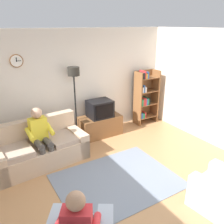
{
  "coord_description": "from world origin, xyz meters",
  "views": [
    {
      "loc": [
        -1.97,
        -2.75,
        2.79
      ],
      "look_at": [
        0.38,
        1.12,
        1.08
      ],
      "focal_mm": 37.57,
      "sensor_mm": 36.0,
      "label": 1
    }
  ],
  "objects_px": {
    "tv_stand": "(100,126)",
    "person_on_couch": "(40,134)",
    "person_in_left_armchair": "(79,223)",
    "couch": "(40,149)",
    "floor_lamp": "(74,84)",
    "bookshelf": "(145,97)",
    "tv": "(100,109)"
  },
  "relations": [
    {
      "from": "couch",
      "to": "person_in_left_armchair",
      "type": "distance_m",
      "value": 2.52
    },
    {
      "from": "tv",
      "to": "floor_lamp",
      "type": "bearing_deg",
      "value": 168.58
    },
    {
      "from": "floor_lamp",
      "to": "person_in_left_armchair",
      "type": "relative_size",
      "value": 1.65
    },
    {
      "from": "person_on_couch",
      "to": "floor_lamp",
      "type": "bearing_deg",
      "value": 33.7
    },
    {
      "from": "couch",
      "to": "floor_lamp",
      "type": "height_order",
      "value": "floor_lamp"
    },
    {
      "from": "tv",
      "to": "bookshelf",
      "type": "relative_size",
      "value": 0.38
    },
    {
      "from": "tv_stand",
      "to": "bookshelf",
      "type": "relative_size",
      "value": 0.69
    },
    {
      "from": "bookshelf",
      "to": "person_on_couch",
      "type": "xyz_separation_m",
      "value": [
        -3.21,
        -0.69,
        -0.1
      ]
    },
    {
      "from": "tv",
      "to": "person_in_left_armchair",
      "type": "distance_m",
      "value": 3.54
    },
    {
      "from": "person_in_left_armchair",
      "to": "couch",
      "type": "bearing_deg",
      "value": 85.75
    },
    {
      "from": "floor_lamp",
      "to": "person_on_couch",
      "type": "relative_size",
      "value": 1.49
    },
    {
      "from": "tv_stand",
      "to": "person_on_couch",
      "type": "height_order",
      "value": "person_on_couch"
    },
    {
      "from": "tv",
      "to": "person_in_left_armchair",
      "type": "relative_size",
      "value": 0.54
    },
    {
      "from": "tv_stand",
      "to": "person_on_couch",
      "type": "distance_m",
      "value": 1.85
    },
    {
      "from": "couch",
      "to": "bookshelf",
      "type": "height_order",
      "value": "bookshelf"
    },
    {
      "from": "person_in_left_armchair",
      "to": "bookshelf",
      "type": "bearing_deg",
      "value": 41.9
    },
    {
      "from": "floor_lamp",
      "to": "person_on_couch",
      "type": "height_order",
      "value": "floor_lamp"
    },
    {
      "from": "floor_lamp",
      "to": "tv",
      "type": "bearing_deg",
      "value": -11.42
    },
    {
      "from": "bookshelf",
      "to": "floor_lamp",
      "type": "bearing_deg",
      "value": 179.3
    },
    {
      "from": "tv_stand",
      "to": "person_in_left_armchair",
      "type": "distance_m",
      "value": 3.57
    },
    {
      "from": "tv_stand",
      "to": "person_on_couch",
      "type": "xyz_separation_m",
      "value": [
        -1.69,
        -0.62,
        0.43
      ]
    },
    {
      "from": "tv",
      "to": "person_on_couch",
      "type": "bearing_deg",
      "value": -160.62
    },
    {
      "from": "tv",
      "to": "bookshelf",
      "type": "distance_m",
      "value": 1.53
    },
    {
      "from": "couch",
      "to": "tv_stand",
      "type": "xyz_separation_m",
      "value": [
        1.72,
        0.51,
        -0.05
      ]
    },
    {
      "from": "bookshelf",
      "to": "person_on_couch",
      "type": "bearing_deg",
      "value": -167.88
    },
    {
      "from": "tv",
      "to": "floor_lamp",
      "type": "distance_m",
      "value": 0.94
    },
    {
      "from": "couch",
      "to": "person_on_couch",
      "type": "distance_m",
      "value": 0.4
    },
    {
      "from": "person_in_left_armchair",
      "to": "tv",
      "type": "bearing_deg",
      "value": 57.45
    },
    {
      "from": "bookshelf",
      "to": "person_on_couch",
      "type": "distance_m",
      "value": 3.29
    },
    {
      "from": "couch",
      "to": "person_on_couch",
      "type": "height_order",
      "value": "person_on_couch"
    },
    {
      "from": "tv_stand",
      "to": "person_in_left_armchair",
      "type": "bearing_deg",
      "value": -122.33
    },
    {
      "from": "couch",
      "to": "tv",
      "type": "relative_size",
      "value": 3.28
    }
  ]
}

